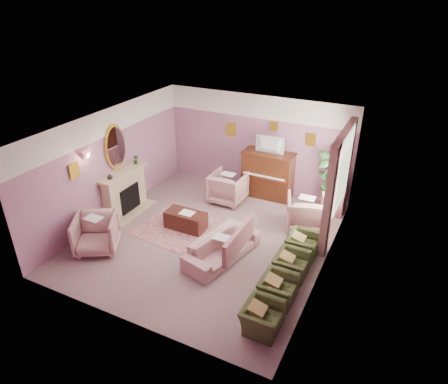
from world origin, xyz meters
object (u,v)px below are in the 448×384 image
at_px(piano, 268,175).
at_px(olive_chair_b, 278,286).
at_px(sofa, 222,244).
at_px(olive_chair_d, 303,242).
at_px(floral_armchair_right, 306,211).
at_px(olive_chair_a, 262,314).
at_px(floral_armchair_front, 96,232).
at_px(olive_chair_c, 291,262).
at_px(coffee_table, 186,220).
at_px(floral_armchair_left, 228,186).
at_px(side_table, 332,199).
at_px(television, 269,144).

bearing_deg(piano, olive_chair_b, -66.48).
bearing_deg(olive_chair_b, piano, 113.52).
relative_size(sofa, olive_chair_b, 2.55).
relative_size(piano, sofa, 0.74).
height_order(sofa, olive_chair_d, sofa).
distance_m(floral_armchair_right, olive_chair_a, 3.59).
height_order(piano, olive_chair_a, piano).
distance_m(floral_armchair_front, olive_chair_c, 4.38).
distance_m(coffee_table, olive_chair_d, 2.91).
distance_m(olive_chair_b, olive_chair_d, 1.64).
relative_size(floral_armchair_left, side_table, 1.34).
height_order(piano, side_table, piano).
height_order(sofa, floral_armchair_front, floral_armchair_front).
bearing_deg(floral_armchair_left, floral_armchair_right, -9.22).
height_order(piano, floral_armchair_front, piano).
xyz_separation_m(piano, coffee_table, (-1.19, -2.53, -0.43)).
xyz_separation_m(olive_chair_b, olive_chair_c, (0.00, 0.82, 0.00)).
distance_m(floral_armchair_right, olive_chair_d, 1.15).
bearing_deg(television, piano, 90.00).
relative_size(coffee_table, floral_armchair_right, 1.06).
xyz_separation_m(piano, sofa, (0.17, -3.23, -0.27)).
xyz_separation_m(piano, olive_chair_b, (1.71, -3.93, -0.33)).
height_order(floral_armchair_left, floral_armchair_front, same).
relative_size(floral_armchair_right, olive_chair_d, 1.26).
height_order(piano, floral_armchair_right, piano).
distance_m(coffee_table, sofa, 1.54).
distance_m(television, sofa, 3.41).
height_order(piano, olive_chair_d, piano).
bearing_deg(sofa, olive_chair_c, 4.64).
distance_m(floral_armchair_left, side_table, 2.81).
xyz_separation_m(floral_armchair_left, olive_chair_b, (2.57, -3.13, -0.15)).
bearing_deg(olive_chair_a, sofa, 135.45).
distance_m(television, coffee_table, 3.08).
relative_size(floral_armchair_front, olive_chair_c, 1.26).
xyz_separation_m(piano, olive_chair_c, (1.71, -3.11, -0.33)).
height_order(floral_armchair_front, olive_chair_c, floral_armchair_front).
bearing_deg(piano, side_table, -1.24).
relative_size(floral_armchair_right, floral_armchair_front, 1.00).
bearing_deg(floral_armchair_right, side_table, 70.94).
height_order(floral_armchair_front, olive_chair_b, floral_armchair_front).
distance_m(piano, floral_armchair_front, 4.91).
xyz_separation_m(television, olive_chair_d, (1.71, -2.24, -1.28)).
xyz_separation_m(sofa, side_table, (1.67, 3.19, -0.03)).
bearing_deg(floral_armchair_left, floral_armchair_front, -116.11).
distance_m(floral_armchair_left, olive_chair_d, 2.98).
height_order(coffee_table, floral_armchair_left, floral_armchair_left).
relative_size(piano, television, 1.75).
height_order(olive_chair_b, olive_chair_d, same).
height_order(sofa, side_table, sofa).
bearing_deg(side_table, television, -179.69).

